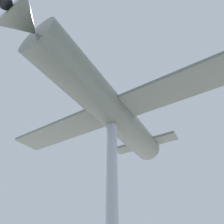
# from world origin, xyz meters

# --- Properties ---
(support_pylon_central) EXTENTS (0.49, 0.49, 6.93)m
(support_pylon_central) POSITION_xyz_m (0.00, 0.00, 3.46)
(support_pylon_central) COLOR #B7B7BC
(support_pylon_central) RESTS_ON ground_plane
(suspended_airplane) EXTENTS (14.41, 11.75, 2.65)m
(suspended_airplane) POSITION_xyz_m (0.03, 0.19, 7.81)
(suspended_airplane) COLOR slate
(suspended_airplane) RESTS_ON support_pylon_central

